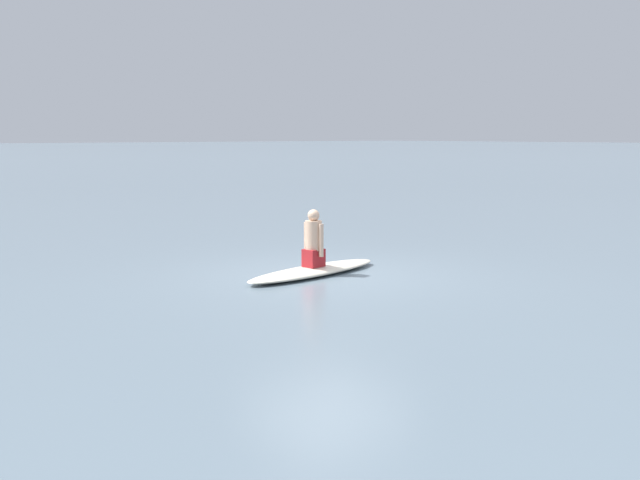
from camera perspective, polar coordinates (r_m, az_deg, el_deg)
The scene contains 3 objects.
ground_plane at distance 12.15m, azimuth 0.61°, elevation -2.72°, with size 400.00×400.00×0.00m, color slate.
surfboard at distance 12.16m, azimuth -0.50°, elevation -2.38°, with size 2.86×0.69×0.14m, color silver.
person_paddler at distance 12.08m, azimuth -0.50°, elevation -0.07°, with size 0.42×0.34×0.95m.
Camera 1 is at (9.10, -7.72, 2.29)m, focal length 41.45 mm.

